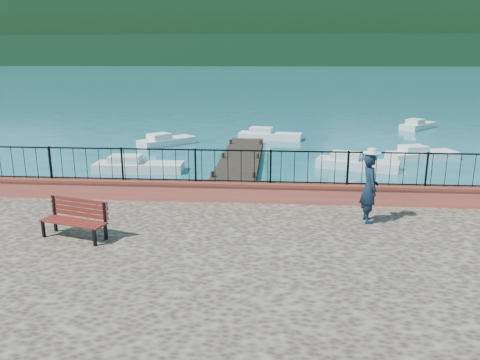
# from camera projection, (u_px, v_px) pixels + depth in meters

# --- Properties ---
(ground) EXTENTS (2000.00, 2000.00, 0.00)m
(ground) POSITION_uv_depth(u_px,v_px,m) (280.00, 302.00, 10.51)
(ground) COLOR #19596B
(ground) RESTS_ON ground
(parapet) EXTENTS (28.00, 0.46, 0.58)m
(parapet) POSITION_uv_depth(u_px,v_px,m) (280.00, 193.00, 13.70)
(parapet) COLOR #C05845
(parapet) RESTS_ON promenade
(railing) EXTENTS (27.00, 0.05, 0.95)m
(railing) POSITION_uv_depth(u_px,v_px,m) (281.00, 167.00, 13.50)
(railing) COLOR black
(railing) RESTS_ON parapet
(dock) EXTENTS (2.00, 16.00, 0.30)m
(dock) POSITION_uv_depth(u_px,v_px,m) (237.00, 170.00, 22.19)
(dock) COLOR #2D231C
(dock) RESTS_ON ground
(far_forest) EXTENTS (900.00, 60.00, 18.00)m
(far_forest) POSITION_uv_depth(u_px,v_px,m) (279.00, 51.00, 297.36)
(far_forest) COLOR black
(far_forest) RESTS_ON ground
(foothills) EXTENTS (900.00, 120.00, 44.00)m
(foothills) POSITION_uv_depth(u_px,v_px,m) (279.00, 34.00, 351.88)
(foothills) COLOR black
(foothills) RESTS_ON ground
(companion_hill) EXTENTS (448.00, 384.00, 180.00)m
(companion_hill) POSITION_uv_depth(u_px,v_px,m) (471.00, 62.00, 533.42)
(companion_hill) COLOR #142D23
(companion_hill) RESTS_ON ground
(park_bench) EXTENTS (1.72, 0.99, 0.91)m
(park_bench) POSITION_uv_depth(u_px,v_px,m) (75.00, 227.00, 11.00)
(park_bench) COLOR black
(park_bench) RESTS_ON promenade
(person) EXTENTS (0.48, 0.69, 1.81)m
(person) POSITION_uv_depth(u_px,v_px,m) (369.00, 188.00, 11.93)
(person) COLOR black
(person) RESTS_ON promenade
(hat) EXTENTS (0.44, 0.44, 0.12)m
(hat) POSITION_uv_depth(u_px,v_px,m) (372.00, 151.00, 11.68)
(hat) COLOR silver
(hat) RESTS_ON person
(boat_0) EXTENTS (4.28, 1.48, 0.80)m
(boat_0) POSITION_uv_depth(u_px,v_px,m) (139.00, 163.00, 22.41)
(boat_0) COLOR silver
(boat_0) RESTS_ON ground
(boat_1) EXTENTS (4.15, 2.40, 0.80)m
(boat_1) POSITION_uv_depth(u_px,v_px,m) (358.00, 161.00, 23.01)
(boat_1) COLOR silver
(boat_1) RESTS_ON ground
(boat_2) EXTENTS (3.95, 2.36, 0.80)m
(boat_2) POSITION_uv_depth(u_px,v_px,m) (423.00, 152.00, 25.03)
(boat_2) COLOR silver
(boat_2) RESTS_ON ground
(boat_3) EXTENTS (3.46, 3.50, 0.80)m
(boat_3) POSITION_uv_depth(u_px,v_px,m) (167.00, 139.00, 29.14)
(boat_3) COLOR silver
(boat_3) RESTS_ON ground
(boat_4) EXTENTS (4.30, 1.92, 0.80)m
(boat_4) POSITION_uv_depth(u_px,v_px,m) (270.00, 133.00, 31.20)
(boat_4) COLOR silver
(boat_4) RESTS_ON ground
(boat_5) EXTENTS (3.30, 3.44, 0.80)m
(boat_5) POSITION_uv_depth(u_px,v_px,m) (418.00, 123.00, 35.83)
(boat_5) COLOR silver
(boat_5) RESTS_ON ground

